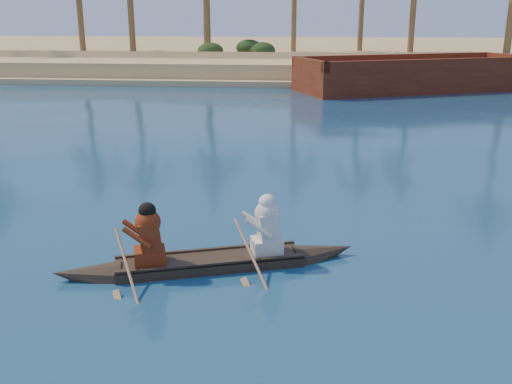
# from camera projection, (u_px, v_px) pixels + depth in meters

# --- Properties ---
(sandy_embankment) EXTENTS (150.00, 51.00, 1.50)m
(sandy_embankment) POSITION_uv_depth(u_px,v_px,m) (380.00, 54.00, 57.36)
(sandy_embankment) COLOR #E1B27F
(sandy_embankment) RESTS_ON ground
(shrub_cluster) EXTENTS (100.00, 6.00, 2.40)m
(shrub_cluster) POSITION_uv_depth(u_px,v_px,m) (401.00, 58.00, 42.55)
(shrub_cluster) COLOR black
(shrub_cluster) RESTS_ON ground
(canoe) EXTENTS (5.22, 2.35, 1.45)m
(canoe) POSITION_uv_depth(u_px,v_px,m) (210.00, 253.00, 9.89)
(canoe) COLOR #34251C
(canoe) RESTS_ON ground
(barge_mid) EXTENTS (14.43, 9.70, 2.29)m
(barge_mid) POSITION_uv_depth(u_px,v_px,m) (414.00, 76.00, 33.69)
(barge_mid) COLOR maroon
(barge_mid) RESTS_ON ground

